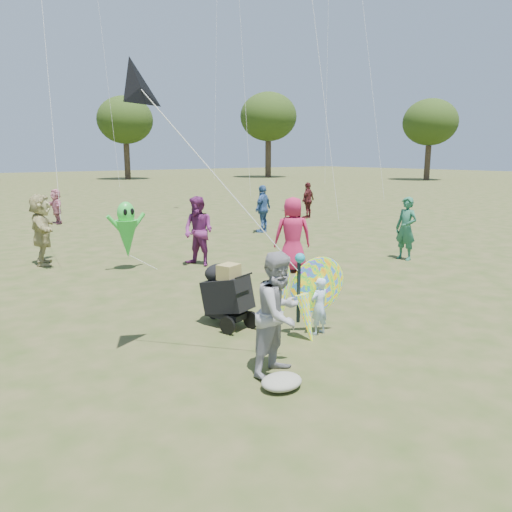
{
  "coord_description": "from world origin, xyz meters",
  "views": [
    {
      "loc": [
        -5.5,
        -5.48,
        2.9
      ],
      "look_at": [
        -0.2,
        1.5,
        1.1
      ],
      "focal_mm": 35.0,
      "sensor_mm": 36.0,
      "label": 1
    }
  ],
  "objects_px": {
    "crowd_d": "(42,230)",
    "alien_kite": "(127,232)",
    "crowd_f": "(406,229)",
    "crowd_c": "(263,209)",
    "adult_man": "(279,314)",
    "child_girl": "(319,306)",
    "jogging_stroller": "(226,291)",
    "butterfly_kite": "(302,298)",
    "crowd_a": "(293,234)",
    "crowd_j": "(56,206)",
    "crowd_e": "(199,231)",
    "crowd_h": "(308,200)"
  },
  "relations": [
    {
      "from": "crowd_e",
      "to": "crowd_f",
      "type": "relative_size",
      "value": 1.04
    },
    {
      "from": "crowd_h",
      "to": "butterfly_kite",
      "type": "relative_size",
      "value": 0.94
    },
    {
      "from": "crowd_f",
      "to": "crowd_j",
      "type": "height_order",
      "value": "crowd_f"
    },
    {
      "from": "jogging_stroller",
      "to": "child_girl",
      "type": "bearing_deg",
      "value": -70.68
    },
    {
      "from": "crowd_f",
      "to": "butterfly_kite",
      "type": "height_order",
      "value": "crowd_f"
    },
    {
      "from": "adult_man",
      "to": "jogging_stroller",
      "type": "height_order",
      "value": "adult_man"
    },
    {
      "from": "butterfly_kite",
      "to": "crowd_e",
      "type": "bearing_deg",
      "value": 75.43
    },
    {
      "from": "crowd_j",
      "to": "jogging_stroller",
      "type": "bearing_deg",
      "value": -9.62
    },
    {
      "from": "child_girl",
      "to": "crowd_f",
      "type": "xyz_separation_m",
      "value": [
        6.05,
        2.79,
        0.4
      ]
    },
    {
      "from": "crowd_c",
      "to": "butterfly_kite",
      "type": "xyz_separation_m",
      "value": [
        -6.32,
        -9.09,
        -0.21
      ]
    },
    {
      "from": "crowd_d",
      "to": "alien_kite",
      "type": "distance_m",
      "value": 2.49
    },
    {
      "from": "crowd_h",
      "to": "crowd_a",
      "type": "bearing_deg",
      "value": 26.98
    },
    {
      "from": "child_girl",
      "to": "crowd_d",
      "type": "xyz_separation_m",
      "value": [
        -2.15,
        8.21,
        0.47
      ]
    },
    {
      "from": "child_girl",
      "to": "crowd_d",
      "type": "distance_m",
      "value": 8.5
    },
    {
      "from": "crowd_d",
      "to": "crowd_e",
      "type": "height_order",
      "value": "crowd_d"
    },
    {
      "from": "crowd_e",
      "to": "crowd_f",
      "type": "xyz_separation_m",
      "value": [
        4.96,
        -2.82,
        -0.04
      ]
    },
    {
      "from": "crowd_f",
      "to": "butterfly_kite",
      "type": "relative_size",
      "value": 1.0
    },
    {
      "from": "crowd_c",
      "to": "crowd_j",
      "type": "relative_size",
      "value": 1.21
    },
    {
      "from": "child_girl",
      "to": "crowd_c",
      "type": "xyz_separation_m",
      "value": [
        5.96,
        9.1,
        0.41
      ]
    },
    {
      "from": "crowd_d",
      "to": "crowd_e",
      "type": "distance_m",
      "value": 4.15
    },
    {
      "from": "crowd_f",
      "to": "crowd_c",
      "type": "bearing_deg",
      "value": -179.01
    },
    {
      "from": "jogging_stroller",
      "to": "butterfly_kite",
      "type": "distance_m",
      "value": 1.4
    },
    {
      "from": "adult_man",
      "to": "alien_kite",
      "type": "relative_size",
      "value": 0.96
    },
    {
      "from": "crowd_c",
      "to": "butterfly_kite",
      "type": "distance_m",
      "value": 11.08
    },
    {
      "from": "crowd_a",
      "to": "jogging_stroller",
      "type": "relative_size",
      "value": 1.66
    },
    {
      "from": "crowd_j",
      "to": "crowd_e",
      "type": "bearing_deg",
      "value": -0.8
    },
    {
      "from": "child_girl",
      "to": "crowd_a",
      "type": "distance_m",
      "value": 4.49
    },
    {
      "from": "child_girl",
      "to": "butterfly_kite",
      "type": "bearing_deg",
      "value": -4.88
    },
    {
      "from": "jogging_stroller",
      "to": "butterfly_kite",
      "type": "height_order",
      "value": "butterfly_kite"
    },
    {
      "from": "adult_man",
      "to": "butterfly_kite",
      "type": "relative_size",
      "value": 0.96
    },
    {
      "from": "adult_man",
      "to": "crowd_j",
      "type": "relative_size",
      "value": 1.14
    },
    {
      "from": "crowd_d",
      "to": "jogging_stroller",
      "type": "xyz_separation_m",
      "value": [
        1.18,
        -6.93,
        -0.33
      ]
    },
    {
      "from": "jogging_stroller",
      "to": "crowd_j",
      "type": "bearing_deg",
      "value": 66.79
    },
    {
      "from": "crowd_d",
      "to": "jogging_stroller",
      "type": "bearing_deg",
      "value": -154.94
    },
    {
      "from": "adult_man",
      "to": "child_girl",
      "type": "bearing_deg",
      "value": 10.22
    },
    {
      "from": "crowd_d",
      "to": "crowd_f",
      "type": "relative_size",
      "value": 1.08
    },
    {
      "from": "crowd_e",
      "to": "crowd_d",
      "type": "bearing_deg",
      "value": -149.29
    },
    {
      "from": "child_girl",
      "to": "crowd_a",
      "type": "height_order",
      "value": "crowd_a"
    },
    {
      "from": "butterfly_kite",
      "to": "alien_kite",
      "type": "distance_m",
      "value": 6.25
    },
    {
      "from": "adult_man",
      "to": "alien_kite",
      "type": "xyz_separation_m",
      "value": [
        0.85,
        6.99,
        0.14
      ]
    },
    {
      "from": "adult_man",
      "to": "crowd_d",
      "type": "bearing_deg",
      "value": 77.7
    },
    {
      "from": "crowd_d",
      "to": "crowd_h",
      "type": "bearing_deg",
      "value": -61.19
    },
    {
      "from": "crowd_d",
      "to": "alien_kite",
      "type": "xyz_separation_m",
      "value": [
        1.54,
        -1.96,
        0.03
      ]
    },
    {
      "from": "crowd_c",
      "to": "crowd_j",
      "type": "bearing_deg",
      "value": -76.61
    },
    {
      "from": "alien_kite",
      "to": "butterfly_kite",
      "type": "bearing_deg",
      "value": -87.77
    },
    {
      "from": "crowd_h",
      "to": "crowd_c",
      "type": "bearing_deg",
      "value": 8.01
    },
    {
      "from": "crowd_a",
      "to": "crowd_j",
      "type": "xyz_separation_m",
      "value": [
        -2.14,
        12.6,
        -0.2
      ]
    },
    {
      "from": "crowd_e",
      "to": "alien_kite",
      "type": "height_order",
      "value": "crowd_e"
    },
    {
      "from": "crowd_j",
      "to": "alien_kite",
      "type": "height_order",
      "value": "alien_kite"
    },
    {
      "from": "crowd_c",
      "to": "alien_kite",
      "type": "distance_m",
      "value": 7.16
    }
  ]
}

